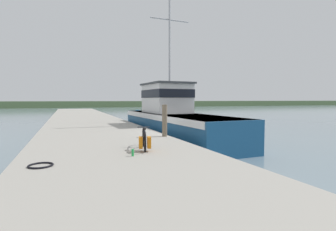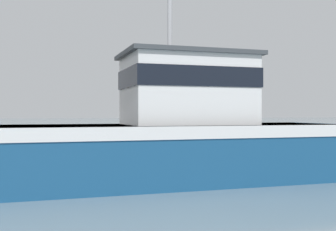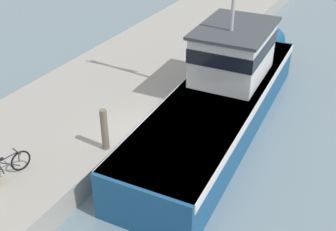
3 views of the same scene
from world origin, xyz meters
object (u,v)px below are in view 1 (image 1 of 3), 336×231
at_px(bicycle_touring, 144,140).
at_px(water_bottle_by_bike, 133,153).
at_px(fishing_boat_main, 171,118).
at_px(boat_white_moored, 169,109).
at_px(mooring_post, 165,121).

distance_m(bicycle_touring, water_bottle_by_bike, 1.09).
xyz_separation_m(fishing_boat_main, boat_white_moored, (13.67, 34.99, -0.68)).
height_order(boat_white_moored, water_bottle_by_bike, boat_white_moored).
relative_size(mooring_post, water_bottle_by_bike, 6.95).
distance_m(fishing_boat_main, water_bottle_by_bike, 9.77).
bearing_deg(fishing_boat_main, bicycle_touring, -120.60).
bearing_deg(mooring_post, boat_white_moored, 68.16).
bearing_deg(boat_white_moored, bicycle_touring, 123.76).
relative_size(boat_white_moored, mooring_post, 3.38).
bearing_deg(boat_white_moored, mooring_post, 124.54).
relative_size(fishing_boat_main, water_bottle_by_bike, 68.31).
bearing_deg(water_bottle_by_bike, mooring_post, 56.69).
height_order(boat_white_moored, bicycle_touring, boat_white_moored).
relative_size(fishing_boat_main, boat_white_moored, 2.91).
bearing_deg(mooring_post, water_bottle_by_bike, -123.31).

